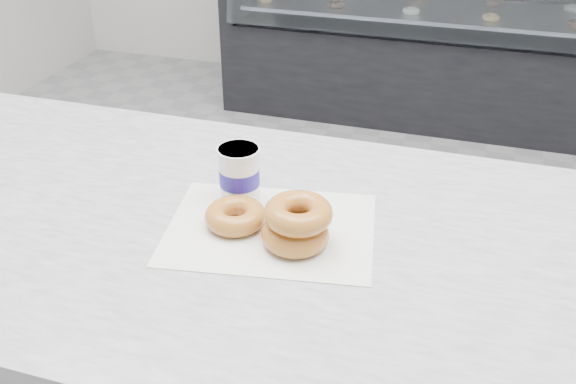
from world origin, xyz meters
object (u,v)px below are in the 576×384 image
Objects in this scene: display_case at (451,27)px; donut_stack at (297,224)px; donut_single at (235,216)px; coffee_cup at (239,174)px.

donut_stack is at bearing -91.21° from display_case.
donut_single is 0.09m from coffee_cup.
donut_single is at bearing 169.25° from donut_stack.
display_case is 2.76m from donut_single.
display_case reaches higher than coffee_cup.
display_case is 2.78m from donut_stack.
donut_single is at bearing -93.59° from display_case.
coffee_cup reaches higher than donut_single.
display_case reaches higher than donut_stack.
coffee_cup is (-0.19, -2.63, 0.46)m from display_case.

